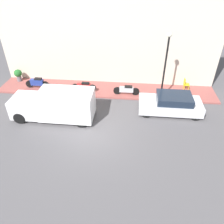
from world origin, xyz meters
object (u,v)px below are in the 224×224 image
Objects in this scene: motorcycle_red at (84,86)px; parked_car at (171,104)px; streetlamp at (166,60)px; cafe_chair at (186,84)px; potted_plant at (18,74)px; delivery_van at (54,105)px; motorcycle_blue at (37,83)px; scooter_silver at (127,90)px.

parked_car is at bearing -107.76° from motorcycle_red.
streetlamp reaches higher than cafe_chair.
parked_car is 2.86m from streetlamp.
streetlamp is 11.63m from potted_plant.
delivery_van is 3.58m from motorcycle_red.
parked_car reaches higher than cafe_chair.
motorcycle_blue is (3.50, 2.56, -0.41)m from delivery_van.
streetlamp is at bearing 18.25° from parked_car.
streetlamp is (1.50, 0.49, 2.39)m from parked_car.
potted_plant is at bearing 81.91° from streetlamp.
parked_car reaches higher than scooter_silver.
parked_car is 4.09× the size of potted_plant.
parked_car is at bearing -161.75° from streetlamp.
motorcycle_red is at bearing -101.37° from potted_plant.
motorcycle_blue is (2.10, 9.82, -0.05)m from parked_car.
cafe_chair is (2.98, -1.46, -0.00)m from parked_car.
delivery_van is at bearing 161.76° from motorcycle_red.
motorcycle_red is 1.91× the size of potted_plant.
streetlamp is 4.70× the size of potted_plant.
potted_plant is at bearing 75.25° from parked_car.
potted_plant is (1.13, 5.63, 0.19)m from motorcycle_red.
potted_plant reaches higher than cafe_chair.
parked_car reaches higher than potted_plant.
streetlamp is (-0.60, -9.33, 2.44)m from motorcycle_blue.
motorcycle_red is 6.20m from streetlamp.
cafe_chair is at bearing -90.53° from potted_plant.
scooter_silver is 3.51m from streetlamp.
parked_car is 3.43m from scooter_silver.
parked_car is at bearing -79.09° from delivery_van.
cafe_chair is at bearing -74.45° from scooter_silver.
motorcycle_red is 2.15× the size of cafe_chair.
parked_car is 0.87× the size of streetlamp.
delivery_van is 2.70× the size of motorcycle_red.
delivery_van reaches higher than potted_plant.
parked_car is 7.40m from delivery_van.
delivery_van is at bearing 100.91° from parked_car.
motorcycle_red is at bearing 72.24° from parked_car.
motorcycle_red is (3.37, -1.11, -0.46)m from delivery_van.
motorcycle_blue is at bearing 88.02° from motorcycle_red.
motorcycle_blue reaches higher than motorcycle_red.
streetlamp is at bearing -66.83° from delivery_van.
scooter_silver is 3.20m from motorcycle_red.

